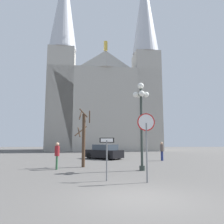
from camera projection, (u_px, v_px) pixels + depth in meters
name	position (u px, v px, depth m)	size (l,w,h in m)	color
ground_plane	(140.00, 198.00, 7.15)	(120.00, 120.00, 0.00)	#514F4C
cathedral	(104.00, 93.00, 43.64)	(22.27, 14.42, 38.26)	#ADA89E
stop_sign	(146.00, 133.00, 10.12)	(0.84, 0.10, 3.19)	slate
one_way_arrow_sign	(107.00, 152.00, 10.41)	(0.72, 0.14, 2.04)	slate
street_lamp	(141.00, 109.00, 14.31)	(1.08, 1.08, 5.78)	#2D3833
bare_tree	(84.00, 138.00, 15.86)	(1.20, 1.22, 4.27)	#473323
parked_car_near_black	(104.00, 152.00, 22.64)	(4.24, 4.05, 1.50)	black
pedestrian_walking	(162.00, 149.00, 20.71)	(0.32, 0.32, 1.77)	navy
pedestrian_standing	(57.00, 153.00, 14.41)	(0.32, 0.32, 1.78)	#33663F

